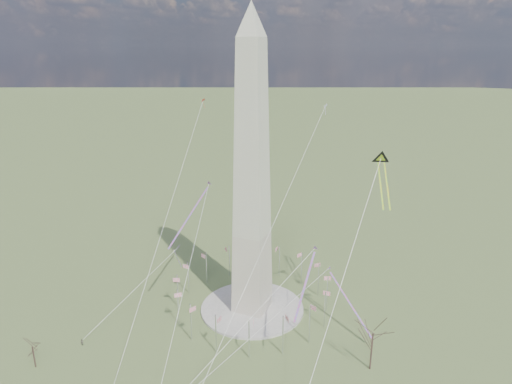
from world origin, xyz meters
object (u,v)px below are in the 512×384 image
at_px(washington_monument, 252,178).
at_px(kite_delta_black, 381,162).
at_px(person_west, 82,342).
at_px(tree_near, 373,331).

distance_m(washington_monument, kite_delta_black, 41.06).
relative_size(washington_monument, person_west, 51.29).
relative_size(washington_monument, tree_near, 5.64).
distance_m(washington_monument, tree_near, 58.05).
bearing_deg(tree_near, kite_delta_black, 101.59).
distance_m(tree_near, person_west, 88.04).
distance_m(person_west, kite_delta_black, 108.70).
bearing_deg(person_west, tree_near, -158.70).
height_order(tree_near, person_west, tree_near).
bearing_deg(person_west, kite_delta_black, -140.01).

